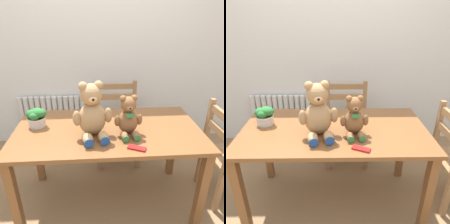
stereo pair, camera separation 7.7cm
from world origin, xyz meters
TOP-DOWN VIEW (x-y plane):
  - wall_back at (0.00, 1.50)m, footprint 8.00×0.04m
  - radiator at (-0.61, 1.43)m, footprint 0.90×0.10m
  - dining_table at (0.00, 0.38)m, footprint 1.43×0.76m
  - wooden_chair_behind at (0.14, 1.05)m, footprint 0.45×0.41m
  - teddy_bear_left at (-0.11, 0.29)m, footprint 0.28×0.30m
  - teddy_bear_right at (0.15, 0.30)m, footprint 0.21×0.21m
  - potted_plant at (-0.55, 0.46)m, footprint 0.16×0.14m
  - chocolate_bar at (0.18, 0.09)m, footprint 0.13×0.09m

SIDE VIEW (x-z plane):
  - radiator at x=-0.61m, z-range -0.03..0.60m
  - wooden_chair_behind at x=0.14m, z-range 0.02..0.90m
  - dining_table at x=0.00m, z-range 0.27..1.02m
  - chocolate_bar at x=0.18m, z-range 0.75..0.76m
  - potted_plant at x=-0.55m, z-range 0.75..0.90m
  - teddy_bear_right at x=0.15m, z-range 0.73..1.02m
  - teddy_bear_left at x=-0.11m, z-range 0.72..1.12m
  - wall_back at x=0.00m, z-range 0.00..2.60m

